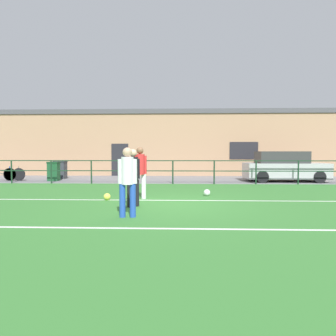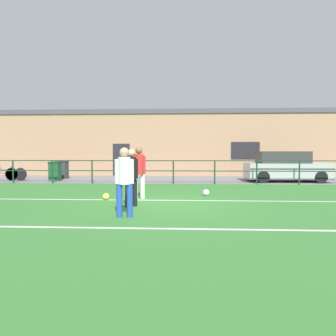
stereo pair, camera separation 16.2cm
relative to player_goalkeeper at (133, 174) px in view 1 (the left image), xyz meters
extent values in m
cube|color=#387A33|center=(0.95, 0.46, -0.94)|extent=(60.00, 44.00, 0.04)
cube|color=white|center=(0.95, 1.21, -0.91)|extent=(36.00, 0.11, 0.00)
cube|color=white|center=(0.95, -2.50, -0.91)|extent=(36.00, 0.11, 0.00)
cube|color=slate|center=(0.95, 8.96, -0.91)|extent=(48.00, 5.00, 0.02)
cylinder|color=#193823|center=(-7.05, 6.46, -0.34)|extent=(0.07, 0.07, 1.15)
cylinder|color=#193823|center=(-5.05, 6.46, -0.34)|extent=(0.07, 0.07, 1.15)
cylinder|color=#193823|center=(-3.05, 6.46, -0.34)|extent=(0.07, 0.07, 1.15)
cylinder|color=#193823|center=(-1.05, 6.46, -0.34)|extent=(0.07, 0.07, 1.15)
cylinder|color=#193823|center=(0.95, 6.46, -0.34)|extent=(0.07, 0.07, 1.15)
cylinder|color=#193823|center=(2.95, 6.46, -0.34)|extent=(0.07, 0.07, 1.15)
cylinder|color=#193823|center=(4.95, 6.46, -0.34)|extent=(0.07, 0.07, 1.15)
cylinder|color=#193823|center=(6.95, 6.46, -0.34)|extent=(0.07, 0.07, 1.15)
cube|color=#193823|center=(0.95, 6.46, 0.21)|extent=(36.00, 0.04, 0.04)
cube|color=#193823|center=(0.95, 6.46, -0.28)|extent=(36.00, 0.04, 0.04)
cube|color=tan|center=(0.95, 12.66, 1.10)|extent=(28.00, 2.40, 4.03)
cube|color=#232328|center=(-2.60, 11.45, 0.13)|extent=(1.10, 0.04, 2.10)
cube|color=#232328|center=(5.36, 11.45, 0.74)|extent=(1.80, 0.04, 1.10)
cube|color=#4C4C51|center=(0.95, 12.66, 3.26)|extent=(28.00, 2.56, 0.30)
cylinder|color=black|center=(-0.09, -0.08, -0.53)|extent=(0.14, 0.14, 0.76)
cylinder|color=black|center=(0.09, 0.08, -0.53)|extent=(0.14, 0.14, 0.76)
cylinder|color=black|center=(0.00, 0.00, 0.16)|extent=(0.28, 0.28, 0.63)
sphere|color=tan|center=(0.00, 0.00, 0.59)|extent=(0.22, 0.22, 0.22)
cylinder|color=black|center=(-0.12, -0.12, 0.15)|extent=(0.10, 0.10, 0.57)
cylinder|color=black|center=(0.12, 0.12, 0.15)|extent=(0.10, 0.10, 0.57)
cylinder|color=white|center=(0.11, 1.53, -0.51)|extent=(0.15, 0.15, 0.81)
cylinder|color=white|center=(-0.10, 1.40, -0.51)|extent=(0.15, 0.15, 0.81)
cylinder|color=red|center=(0.01, 1.47, 0.22)|extent=(0.30, 0.30, 0.67)
sphere|color=brown|center=(0.01, 1.47, 0.67)|extent=(0.23, 0.23, 0.23)
cylinder|color=red|center=(0.16, 1.56, 0.20)|extent=(0.11, 0.11, 0.60)
cylinder|color=red|center=(-0.15, 1.37, 0.20)|extent=(0.11, 0.11, 0.60)
cylinder|color=blue|center=(-0.03, -1.44, -0.53)|extent=(0.14, 0.14, 0.78)
cylinder|color=blue|center=(0.21, -1.42, -0.53)|extent=(0.14, 0.14, 0.78)
cylinder|color=white|center=(0.09, -1.43, 0.18)|extent=(0.29, 0.29, 0.64)
sphere|color=tan|center=(0.09, -1.43, 0.61)|extent=(0.22, 0.22, 0.22)
cylinder|color=white|center=(-0.09, -1.44, 0.16)|extent=(0.10, 0.10, 0.57)
cylinder|color=white|center=(0.26, -1.41, 0.16)|extent=(0.10, 0.10, 0.57)
sphere|color=#E5E04C|center=(-1.02, 1.18, -0.81)|extent=(0.22, 0.22, 0.22)
sphere|color=white|center=(2.25, 2.29, -0.80)|extent=(0.23, 0.23, 0.23)
cube|color=#B7B7BC|center=(6.77, 7.81, -0.33)|extent=(4.09, 1.85, 0.79)
cube|color=#373738|center=(6.57, 7.81, 0.36)|extent=(2.45, 1.55, 0.61)
cylinder|color=black|center=(5.38, 6.93, -0.60)|extent=(0.60, 0.18, 0.60)
cylinder|color=black|center=(8.16, 6.93, -0.60)|extent=(0.60, 0.18, 0.60)
cylinder|color=black|center=(5.38, 8.70, -0.60)|extent=(0.60, 0.18, 0.60)
cylinder|color=black|center=(8.16, 8.70, -0.60)|extent=(0.60, 0.18, 0.60)
cylinder|color=black|center=(-7.31, 7.66, -0.56)|extent=(0.68, 0.04, 0.68)
cube|color=#4C5156|center=(-8.11, 7.66, -0.34)|extent=(1.25, 0.04, 0.04)
cylinder|color=#4C5156|center=(-7.31, 7.66, -0.27)|extent=(0.03, 0.03, 0.28)
cylinder|color=black|center=(-7.82, 7.66, -0.56)|extent=(0.68, 0.04, 0.68)
cylinder|color=#234C99|center=(-7.82, 7.66, -0.27)|extent=(0.03, 0.03, 0.28)
cylinder|color=black|center=(-7.79, 7.66, -0.56)|extent=(0.67, 0.04, 0.67)
cylinder|color=#234C99|center=(-7.79, 7.66, -0.27)|extent=(0.03, 0.03, 0.28)
cube|color=#33383D|center=(-5.57, 8.97, -0.43)|extent=(0.63, 0.53, 0.94)
cube|color=#282C30|center=(-5.57, 8.97, 0.08)|extent=(0.67, 0.57, 0.08)
cube|color=#194C28|center=(-5.42, 7.65, -0.43)|extent=(0.54, 0.45, 0.94)
cube|color=#143D20|center=(-5.42, 7.65, 0.08)|extent=(0.57, 0.49, 0.08)
camera|label=1|loc=(1.32, -8.65, 0.60)|focal=33.40mm
camera|label=2|loc=(1.48, -8.64, 0.60)|focal=33.40mm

